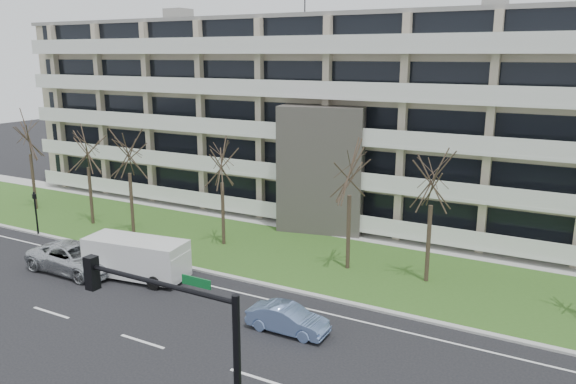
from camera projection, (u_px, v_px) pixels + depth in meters
The scene contains 17 objects.
ground at pixel (143, 342), 25.00m from camera, with size 160.00×160.00×0.00m, color black.
grass_verge at pixel (284, 253), 36.07m from camera, with size 90.00×10.00×0.06m, color #30541C.
curb at pixel (241, 279), 31.80m from camera, with size 90.00×0.35×0.12m, color #B2B2AD.
sidewalk at pixel (321, 230), 40.75m from camera, with size 90.00×2.00×0.08m, color #B2B2AD.
lane_edge_line at pixel (226, 289), 30.54m from camera, with size 90.00×0.12×0.01m, color white.
apartment_building at pixel (359, 117), 44.76m from camera, with size 60.50×15.10×18.75m.
silver_pickup at pixel (75, 258), 32.92m from camera, with size 2.78×6.04×1.68m, color silver.
blue_sedan at pixel (288, 319), 25.77m from camera, with size 1.34×3.86×1.27m, color #7D9DDA.
white_van at pixel (137, 255), 31.83m from camera, with size 6.17×3.03×2.30m.
traffic_signal at pixel (183, 350), 15.94m from camera, with size 5.72×0.40×6.62m.
pedestrian_signal at pixel (35, 208), 39.18m from camera, with size 0.36×0.33×3.18m.
tree_0 at pixel (28, 132), 44.74m from camera, with size 4.13×4.13×8.27m.
tree_1 at pixel (86, 144), 40.89m from camera, with size 3.90×3.90×7.80m.
tree_2 at pixel (128, 149), 38.59m from camera, with size 3.94×3.94×7.88m.
tree_3 at pixel (221, 158), 36.34m from camera, with size 3.82×3.82×7.63m.
tree_4 at pixel (350, 165), 31.98m from camera, with size 4.05×4.05×8.09m.
tree_5 at pixel (433, 174), 30.10m from camera, with size 3.98×3.98×7.97m.
Camera 1 is at (16.59, -16.78, 12.46)m, focal length 35.00 mm.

